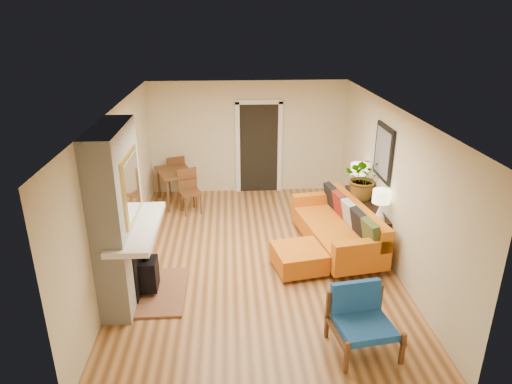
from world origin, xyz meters
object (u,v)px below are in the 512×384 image
(lamp_far, at_px, (358,173))
(ottoman, at_px, (299,258))
(sofa, at_px, (341,227))
(console_table, at_px, (366,210))
(blue_chair, at_px, (361,316))
(lamp_near, at_px, (381,201))
(dining_table, at_px, (178,177))
(houseplant, at_px, (364,177))

(lamp_far, bearing_deg, ottoman, -128.63)
(sofa, distance_m, console_table, 0.65)
(blue_chair, bearing_deg, lamp_near, 67.72)
(dining_table, bearing_deg, blue_chair, -60.77)
(ottoman, relative_size, console_table, 0.50)
(ottoman, xyz_separation_m, lamp_far, (1.40, 1.76, 0.83))
(dining_table, bearing_deg, lamp_near, -36.83)
(ottoman, distance_m, dining_table, 3.82)
(ottoman, relative_size, lamp_far, 1.70)
(blue_chair, xyz_separation_m, dining_table, (-2.75, 4.92, 0.17))
(sofa, distance_m, ottoman, 1.17)
(ottoman, height_order, lamp_far, lamp_far)
(console_table, bearing_deg, sofa, -148.44)
(dining_table, height_order, lamp_near, lamp_near)
(blue_chair, distance_m, lamp_far, 3.77)
(sofa, xyz_separation_m, blue_chair, (-0.36, -2.61, 0.04))
(lamp_far, height_order, houseplant, houseplant)
(dining_table, bearing_deg, console_table, -28.47)
(lamp_near, bearing_deg, console_table, 90.00)
(houseplant, bearing_deg, ottoman, -136.91)
(dining_table, distance_m, lamp_near, 4.58)
(ottoman, distance_m, houseplant, 2.12)
(lamp_far, distance_m, houseplant, 0.46)
(houseplant, bearing_deg, lamp_near, -89.41)
(ottoman, distance_m, console_table, 1.81)
(lamp_near, bearing_deg, blue_chair, -112.28)
(ottoman, xyz_separation_m, blue_chair, (0.51, -1.85, 0.20))
(sofa, bearing_deg, lamp_near, -38.72)
(dining_table, height_order, houseplant, houseplant)
(sofa, relative_size, console_table, 1.30)
(blue_chair, relative_size, console_table, 0.47)
(sofa, bearing_deg, ottoman, -138.88)
(sofa, height_order, ottoman, sofa)
(dining_table, height_order, console_table, dining_table)
(console_table, xyz_separation_m, lamp_near, (0.00, -0.75, 0.49))
(blue_chair, distance_m, console_table, 3.08)
(ottoman, relative_size, blue_chair, 1.05)
(houseplant, bearing_deg, dining_table, 154.16)
(blue_chair, bearing_deg, ottoman, 105.30)
(dining_table, distance_m, console_table, 4.15)
(blue_chair, bearing_deg, dining_table, 119.23)
(blue_chair, height_order, lamp_far, lamp_far)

